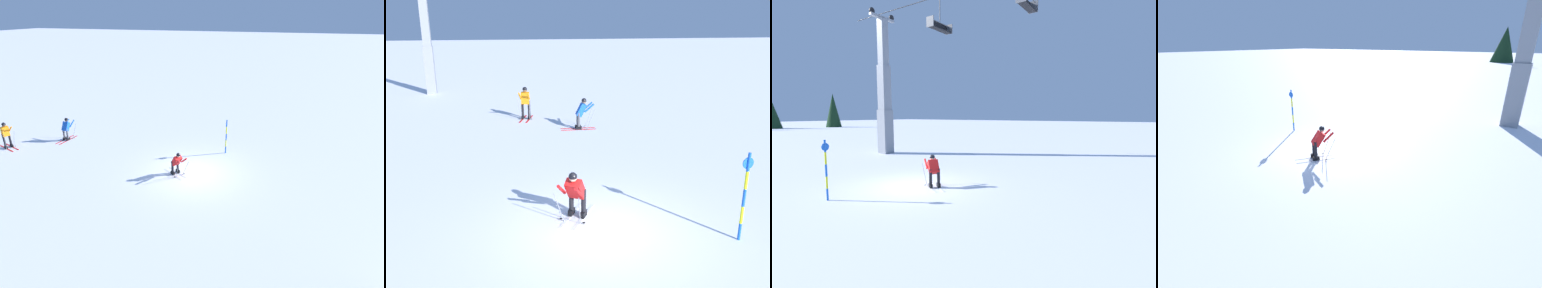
% 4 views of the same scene
% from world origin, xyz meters
% --- Properties ---
extents(ground_plane, '(260.00, 260.00, 0.00)m').
position_xyz_m(ground_plane, '(0.00, 0.00, 0.00)').
color(ground_plane, white).
extents(skier_carving_main, '(1.64, 1.37, 1.50)m').
position_xyz_m(skier_carving_main, '(0.80, 0.48, 0.78)').
color(skier_carving_main, white).
rests_on(skier_carving_main, ground_plane).
extents(trail_marker_pole, '(0.07, 0.28, 2.20)m').
position_xyz_m(trail_marker_pole, '(-1.17, -3.10, 1.18)').
color(trail_marker_pole, blue).
rests_on(trail_marker_pole, ground_plane).
extents(skier_distant_uphill, '(0.73, 1.75, 1.66)m').
position_xyz_m(skier_distant_uphill, '(9.89, -1.98, 0.89)').
color(skier_distant_uphill, red).
rests_on(skier_distant_uphill, ground_plane).
extents(skier_distant_downhill, '(1.82, 0.98, 1.81)m').
position_xyz_m(skier_distant_downhill, '(12.61, 0.45, 1.04)').
color(skier_distant_downhill, red).
rests_on(skier_distant_downhill, ground_plane).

